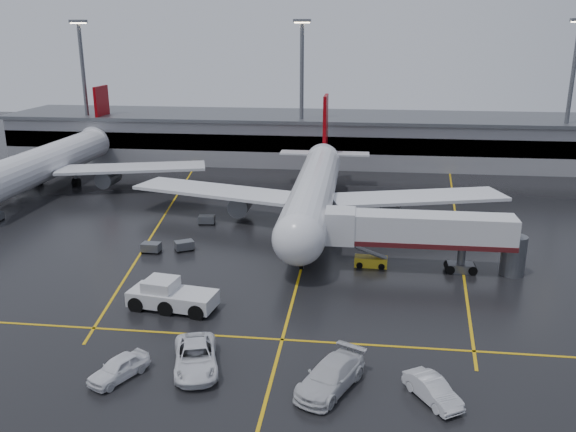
# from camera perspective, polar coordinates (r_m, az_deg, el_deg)

# --- Properties ---
(ground) EXTENTS (220.00, 220.00, 0.00)m
(ground) POSITION_cam_1_polar(r_m,az_deg,el_deg) (67.43, 1.90, -2.82)
(ground) COLOR black
(ground) RESTS_ON ground
(apron_line_centre) EXTENTS (0.25, 90.00, 0.02)m
(apron_line_centre) POSITION_cam_1_polar(r_m,az_deg,el_deg) (67.43, 1.90, -2.81)
(apron_line_centre) COLOR gold
(apron_line_centre) RESTS_ON ground
(apron_line_stop) EXTENTS (60.00, 0.25, 0.02)m
(apron_line_stop) POSITION_cam_1_polar(r_m,az_deg,el_deg) (47.44, -0.57, -11.81)
(apron_line_stop) COLOR gold
(apron_line_stop) RESTS_ON ground
(apron_line_left) EXTENTS (9.99, 69.35, 0.02)m
(apron_line_left) POSITION_cam_1_polar(r_m,az_deg,el_deg) (80.82, -11.71, 0.23)
(apron_line_left) COLOR gold
(apron_line_left) RESTS_ON ground
(apron_line_right) EXTENTS (7.57, 69.64, 0.02)m
(apron_line_right) POSITION_cam_1_polar(r_m,az_deg,el_deg) (77.69, 15.93, -0.77)
(apron_line_right) COLOR gold
(apron_line_right) RESTS_ON ground
(terminal) EXTENTS (122.00, 19.00, 8.60)m
(terminal) POSITION_cam_1_polar(r_m,az_deg,el_deg) (112.79, 4.15, 7.52)
(terminal) COLOR gray
(terminal) RESTS_ON ground
(light_mast_left) EXTENTS (3.00, 1.20, 25.45)m
(light_mast_left) POSITION_cam_1_polar(r_m,az_deg,el_deg) (116.99, -19.02, 12.02)
(light_mast_left) COLOR #595B60
(light_mast_left) RESTS_ON ground
(light_mast_mid) EXTENTS (3.00, 1.20, 25.45)m
(light_mast_mid) POSITION_cam_1_polar(r_m,az_deg,el_deg) (106.04, 1.33, 12.48)
(light_mast_mid) COLOR #595B60
(light_mast_mid) RESTS_ON ground
(light_mast_right) EXTENTS (3.00, 1.20, 25.45)m
(light_mast_right) POSITION_cam_1_polar(r_m,az_deg,el_deg) (111.01, 25.59, 11.07)
(light_mast_right) COLOR #595B60
(light_mast_right) RESTS_ON ground
(main_airliner) EXTENTS (48.80, 45.60, 14.10)m
(main_airliner) POSITION_cam_1_polar(r_m,az_deg,el_deg) (75.44, 2.60, 2.68)
(main_airliner) COLOR silver
(main_airliner) RESTS_ON ground
(second_airliner) EXTENTS (48.80, 45.60, 14.10)m
(second_airliner) POSITION_cam_1_polar(r_m,az_deg,el_deg) (99.06, -21.90, 4.94)
(second_airliner) COLOR silver
(second_airliner) RESTS_ON ground
(jet_bridge) EXTENTS (19.90, 3.40, 6.05)m
(jet_bridge) POSITION_cam_1_polar(r_m,az_deg,el_deg) (60.58, 12.67, -1.63)
(jet_bridge) COLOR silver
(jet_bridge) RESTS_ON ground
(pushback_tractor) EXTENTS (7.95, 4.26, 2.71)m
(pushback_tractor) POSITION_cam_1_polar(r_m,az_deg,el_deg) (53.03, -11.24, -7.61)
(pushback_tractor) COLOR silver
(pushback_tractor) RESTS_ON ground
(belt_loader) EXTENTS (3.41, 1.73, 2.11)m
(belt_loader) POSITION_cam_1_polar(r_m,az_deg,el_deg) (61.83, 7.98, -4.35)
(belt_loader) COLOR gold
(belt_loader) RESTS_ON ground
(service_van_a) EXTENTS (4.66, 7.04, 1.80)m
(service_van_a) POSITION_cam_1_polar(r_m,az_deg,el_deg) (43.87, -8.87, -13.28)
(service_van_a) COLOR white
(service_van_a) RESTS_ON ground
(service_van_b) EXTENTS (5.25, 7.06, 1.90)m
(service_van_b) POSITION_cam_1_polar(r_m,az_deg,el_deg) (41.31, 4.11, -15.10)
(service_van_b) COLOR silver
(service_van_b) RESTS_ON ground
(service_van_c) EXTENTS (3.83, 4.79, 1.53)m
(service_van_c) POSITION_cam_1_polar(r_m,az_deg,el_deg) (41.27, 13.75, -15.94)
(service_van_c) COLOR silver
(service_van_c) RESTS_ON ground
(service_van_d) EXTENTS (3.78, 4.96, 1.58)m
(service_van_d) POSITION_cam_1_polar(r_m,az_deg,el_deg) (43.98, -15.97, -13.87)
(service_van_d) COLOR white
(service_van_d) RESTS_ON ground
(baggage_cart_a) EXTENTS (2.38, 2.15, 1.12)m
(baggage_cart_a) POSITION_cam_1_polar(r_m,az_deg,el_deg) (66.52, -9.95, -2.79)
(baggage_cart_a) COLOR #595B60
(baggage_cart_a) RESTS_ON ground
(baggage_cart_b) EXTENTS (2.05, 1.38, 1.12)m
(baggage_cart_b) POSITION_cam_1_polar(r_m,az_deg,el_deg) (66.65, -13.03, -2.94)
(baggage_cart_b) COLOR #595B60
(baggage_cart_b) RESTS_ON ground
(baggage_cart_c) EXTENTS (2.13, 1.51, 1.12)m
(baggage_cart_c) POSITION_cam_1_polar(r_m,az_deg,el_deg) (75.26, -7.83, -0.33)
(baggage_cart_c) COLOR #595B60
(baggage_cart_c) RESTS_ON ground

